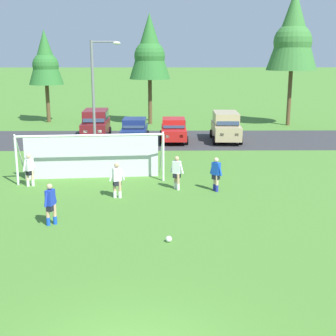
{
  "coord_description": "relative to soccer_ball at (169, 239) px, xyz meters",
  "views": [
    {
      "loc": [
        0.74,
        -8.63,
        6.42
      ],
      "look_at": [
        0.97,
        10.69,
        1.67
      ],
      "focal_mm": 50.03,
      "sensor_mm": 36.0,
      "label": 1
    }
  ],
  "objects": [
    {
      "name": "parked_car_slot_center_left",
      "position": [
        0.62,
        19.22,
        0.77
      ],
      "size": [
        2.05,
        4.2,
        1.72
      ],
      "color": "red",
      "rests_on": "ground"
    },
    {
      "name": "soccer_ball",
      "position": [
        0.0,
        0.0,
        0.0
      ],
      "size": [
        0.22,
        0.22,
        0.22
      ],
      "color": "white",
      "rests_on": "ground"
    },
    {
      "name": "parked_car_slot_far_left",
      "position": [
        -5.4,
        20.93,
        1.0
      ],
      "size": [
        2.25,
        4.66,
        2.16
      ],
      "color": "maroon",
      "rests_on": "ground"
    },
    {
      "name": "player_defender_far",
      "position": [
        -2.28,
        5.2,
        0.71
      ],
      "size": [
        0.73,
        0.38,
        1.64
      ],
      "color": "tan",
      "rests_on": "ground"
    },
    {
      "name": "player_winger_right",
      "position": [
        2.33,
        6.22,
        0.71
      ],
      "size": [
        0.57,
        0.59,
        1.64
      ],
      "color": "beige",
      "rests_on": "ground"
    },
    {
      "name": "tree_mid_left",
      "position": [
        -1.35,
        28.23,
        6.72
      ],
      "size": [
        3.73,
        3.73,
        9.93
      ],
      "color": "brown",
      "rests_on": "ground"
    },
    {
      "name": "parking_lot_strip",
      "position": [
        -0.95,
        19.98,
        -0.11
      ],
      "size": [
        52.0,
        8.4,
        0.01
      ],
      "primitive_type": "cube",
      "color": "#333335",
      "rests_on": "ground"
    },
    {
      "name": "soccer_goal",
      "position": [
        -3.89,
        8.55,
        1.18
      ],
      "size": [
        7.56,
        2.61,
        2.57
      ],
      "color": "white",
      "rests_on": "ground"
    },
    {
      "name": "player_trailing_back",
      "position": [
        -6.78,
        7.18,
        0.71
      ],
      "size": [
        0.57,
        0.6,
        1.64
      ],
      "color": "beige",
      "rests_on": "ground"
    },
    {
      "name": "street_lamp",
      "position": [
        -4.5,
        15.27,
        3.64
      ],
      "size": [
        2.0,
        0.32,
        7.23
      ],
      "color": "slate",
      "rests_on": "ground"
    },
    {
      "name": "parked_car_slot_center",
      "position": [
        4.53,
        19.37,
        1.0
      ],
      "size": [
        2.25,
        4.66,
        2.16
      ],
      "color": "tan",
      "rests_on": "ground"
    },
    {
      "name": "ground_plane",
      "position": [
        -0.95,
        8.37,
        -0.11
      ],
      "size": [
        400.0,
        400.0,
        0.0
      ],
      "primitive_type": "plane",
      "color": "#477A2D"
    },
    {
      "name": "player_midfield_center",
      "position": [
        0.47,
        6.54,
        0.71
      ],
      "size": [
        0.69,
        0.41,
        1.64
      ],
      "color": "tan",
      "rests_on": "ground"
    },
    {
      "name": "tree_center_back",
      "position": [
        11.28,
        27.21,
        8.06
      ],
      "size": [
        4.46,
        4.46,
        11.88
      ],
      "color": "brown",
      "rests_on": "ground"
    },
    {
      "name": "player_winger_left",
      "position": [
        -4.48,
        1.75,
        0.71
      ],
      "size": [
        0.38,
        0.7,
        1.64
      ],
      "color": "tan",
      "rests_on": "ground"
    },
    {
      "name": "tree_left_edge",
      "position": [
        -11.09,
        29.45,
        5.77
      ],
      "size": [
        3.21,
        3.21,
        8.56
      ],
      "color": "brown",
      "rests_on": "ground"
    },
    {
      "name": "parked_car_slot_left",
      "position": [
        -2.29,
        19.2,
        0.77
      ],
      "size": [
        2.07,
        4.22,
        1.72
      ],
      "color": "navy",
      "rests_on": "ground"
    }
  ]
}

